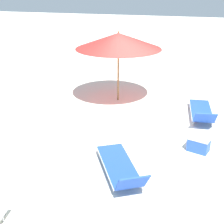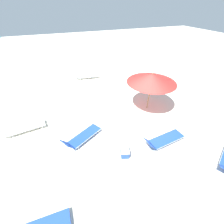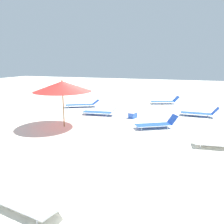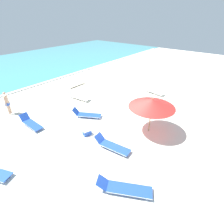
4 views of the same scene
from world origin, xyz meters
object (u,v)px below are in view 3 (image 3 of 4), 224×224
(sun_lounger_under_umbrella, at_px, (101,112))
(sun_lounger_near_water_left, at_px, (200,113))
(cooler_box, at_px, (133,115))
(sun_lounger_mid_beach_pair_b, at_px, (165,101))
(sun_lounger_mid_beach_solo, at_px, (83,104))
(sun_lounger_mid_beach_pair_a, at_px, (30,202))
(beach_umbrella, at_px, (62,86))
(sun_lounger_near_water_right, at_px, (157,124))

(sun_lounger_under_umbrella, bearing_deg, sun_lounger_near_water_left, 99.98)
(cooler_box, bearing_deg, sun_lounger_mid_beach_pair_b, 1.91)
(sun_lounger_under_umbrella, bearing_deg, sun_lounger_mid_beach_solo, -136.67)
(sun_lounger_near_water_left, distance_m, cooler_box, 4.01)
(sun_lounger_under_umbrella, xyz_separation_m, sun_lounger_near_water_left, (-1.62, 5.65, 0.00))
(sun_lounger_mid_beach_solo, bearing_deg, sun_lounger_mid_beach_pair_b, 92.35)
(sun_lounger_mid_beach_solo, distance_m, sun_lounger_mid_beach_pair_b, 6.30)
(sun_lounger_near_water_left, xyz_separation_m, cooler_box, (1.64, -3.66, -0.03))
(sun_lounger_under_umbrella, height_order, sun_lounger_mid_beach_solo, sun_lounger_under_umbrella)
(cooler_box, bearing_deg, sun_lounger_under_umbrella, 106.24)
(sun_lounger_mid_beach_solo, distance_m, sun_lounger_mid_beach_pair_a, 11.04)
(sun_lounger_mid_beach_pair_b, bearing_deg, sun_lounger_mid_beach_solo, -81.06)
(beach_umbrella, height_order, sun_lounger_mid_beach_pair_b, beach_umbrella)
(sun_lounger_mid_beach_solo, relative_size, sun_lounger_mid_beach_pair_a, 1.06)
(sun_lounger_near_water_right, relative_size, cooler_box, 3.55)
(sun_lounger_mid_beach_pair_a, relative_size, cooler_box, 3.82)
(sun_lounger_under_umbrella, xyz_separation_m, sun_lounger_near_water_right, (1.52, 3.58, 0.01))
(sun_lounger_near_water_left, distance_m, sun_lounger_mid_beach_pair_a, 10.86)
(sun_lounger_near_water_left, height_order, sun_lounger_mid_beach_pair_b, sun_lounger_near_water_left)
(sun_lounger_mid_beach_pair_a, distance_m, sun_lounger_mid_beach_pair_b, 13.61)
(sun_lounger_mid_beach_pair_a, height_order, cooler_box, sun_lounger_mid_beach_pair_a)
(sun_lounger_mid_beach_solo, xyz_separation_m, sun_lounger_mid_beach_pair_a, (10.33, 3.88, 0.01))
(sun_lounger_near_water_right, distance_m, cooler_box, 2.18)
(sun_lounger_mid_beach_solo, height_order, cooler_box, sun_lounger_mid_beach_solo)
(beach_umbrella, distance_m, sun_lounger_near_water_left, 8.04)
(sun_lounger_near_water_right, distance_m, sun_lounger_mid_beach_solo, 6.58)
(sun_lounger_mid_beach_pair_b, distance_m, cooler_box, 5.19)
(sun_lounger_near_water_left, height_order, sun_lounger_mid_beach_pair_a, sun_lounger_near_water_left)
(sun_lounger_near_water_left, xyz_separation_m, sun_lounger_near_water_right, (3.14, -2.08, 0.00))
(sun_lounger_near_water_left, distance_m, sun_lounger_mid_beach_pair_b, 4.10)
(sun_lounger_under_umbrella, distance_m, sun_lounger_near_water_left, 5.88)
(sun_lounger_mid_beach_pair_a, distance_m, cooler_box, 8.51)
(sun_lounger_near_water_left, relative_size, sun_lounger_mid_beach_solo, 0.88)
(sun_lounger_mid_beach_pair_a, bearing_deg, sun_lounger_near_water_right, 173.27)
(sun_lounger_near_water_right, height_order, sun_lounger_mid_beach_pair_b, sun_lounger_near_water_right)
(sun_lounger_mid_beach_pair_a, bearing_deg, sun_lounger_mid_beach_pair_b, -178.90)
(sun_lounger_near_water_left, relative_size, sun_lounger_near_water_right, 1.00)
(sun_lounger_under_umbrella, distance_m, cooler_box, 2.00)
(sun_lounger_under_umbrella, height_order, sun_lounger_near_water_left, sun_lounger_near_water_left)
(sun_lounger_under_umbrella, height_order, sun_lounger_mid_beach_pair_a, sun_lounger_under_umbrella)
(beach_umbrella, bearing_deg, sun_lounger_near_water_left, 124.18)
(sun_lounger_near_water_left, xyz_separation_m, sun_lounger_mid_beach_pair_a, (10.15, -3.87, -0.01))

